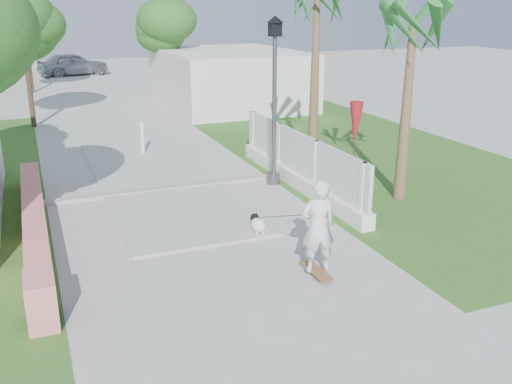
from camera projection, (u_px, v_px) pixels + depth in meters
name	position (u px, v px, depth m)	size (l,w,h in m)	color
ground	(247.00, 291.00, 9.85)	(90.00, 90.00, 0.00)	#B7B7B2
path_strip	(98.00, 106.00, 27.45)	(3.20, 36.00, 0.06)	#B7B7B2
curb	(166.00, 189.00, 15.11)	(6.50, 0.25, 0.10)	#999993
grass_right	(355.00, 149.00, 19.37)	(8.00, 20.00, 0.01)	#336820
pink_wall	(35.00, 229.00, 11.71)	(0.45, 8.20, 0.80)	#E57675
lattice_fence	(298.00, 167.00, 15.28)	(0.35, 7.00, 1.50)	white
building_right	(229.00, 78.00, 27.41)	(6.00, 8.00, 2.60)	silver
street_lamp	(274.00, 95.00, 14.95)	(0.44, 0.44, 4.44)	#59595E
bollard	(142.00, 137.00, 18.54)	(0.14, 0.14, 1.09)	white
patio_umbrella	(355.00, 125.00, 14.98)	(0.36, 0.36, 2.30)	#59595E
tree_path_left	(23.00, 28.00, 21.66)	(3.40, 3.40, 5.23)	#4C3826
tree_path_right	(160.00, 30.00, 27.47)	(3.00, 3.00, 4.79)	#4C3826
tree_path_far	(24.00, 21.00, 30.53)	(3.20, 3.20, 5.17)	#4C3826
palm_far	(317.00, 12.00, 15.78)	(1.80, 1.80, 5.30)	brown
palm_near	(412.00, 38.00, 13.33)	(1.80, 1.80, 4.70)	brown
skateboarder	(316.00, 226.00, 10.16)	(0.68, 2.87, 1.83)	brown
dog	(258.00, 224.00, 12.20)	(0.30, 0.64, 0.43)	white
parked_car	(73.00, 64.00, 38.69)	(1.85, 4.59, 1.56)	#989B9F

